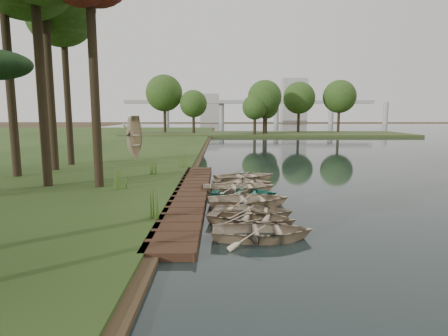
{
  "coord_description": "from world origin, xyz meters",
  "views": [
    {
      "loc": [
        -0.12,
        -17.6,
        4.03
      ],
      "look_at": [
        0.01,
        0.6,
        1.35
      ],
      "focal_mm": 30.0,
      "sensor_mm": 36.0,
      "label": 1
    }
  ],
  "objects_px": {
    "boardwalk": "(191,194)",
    "rowboat_0": "(262,229)",
    "rowboat_1": "(251,216)",
    "rowboat_2": "(253,209)",
    "stored_rowboat": "(136,156)"
  },
  "relations": [
    {
      "from": "boardwalk",
      "to": "rowboat_0",
      "type": "bearing_deg",
      "value": -65.68
    },
    {
      "from": "boardwalk",
      "to": "rowboat_0",
      "type": "distance_m",
      "value": 6.75
    },
    {
      "from": "rowboat_1",
      "to": "rowboat_2",
      "type": "bearing_deg",
      "value": 11.62
    },
    {
      "from": "boardwalk",
      "to": "stored_rowboat",
      "type": "relative_size",
      "value": 4.55
    },
    {
      "from": "rowboat_0",
      "to": "rowboat_1",
      "type": "height_order",
      "value": "rowboat_0"
    },
    {
      "from": "rowboat_1",
      "to": "stored_rowboat",
      "type": "height_order",
      "value": "stored_rowboat"
    },
    {
      "from": "rowboat_0",
      "to": "stored_rowboat",
      "type": "relative_size",
      "value": 0.92
    },
    {
      "from": "boardwalk",
      "to": "rowboat_0",
      "type": "height_order",
      "value": "rowboat_0"
    },
    {
      "from": "rowboat_1",
      "to": "stored_rowboat",
      "type": "bearing_deg",
      "value": 44.97
    },
    {
      "from": "rowboat_1",
      "to": "rowboat_2",
      "type": "xyz_separation_m",
      "value": [
        0.13,
        0.95,
        -0.01
      ]
    },
    {
      "from": "boardwalk",
      "to": "rowboat_1",
      "type": "relative_size",
      "value": 4.98
    },
    {
      "from": "boardwalk",
      "to": "rowboat_2",
      "type": "bearing_deg",
      "value": -53.79
    },
    {
      "from": "boardwalk",
      "to": "rowboat_0",
      "type": "relative_size",
      "value": 4.92
    },
    {
      "from": "boardwalk",
      "to": "rowboat_2",
      "type": "height_order",
      "value": "rowboat_2"
    },
    {
      "from": "rowboat_0",
      "to": "rowboat_2",
      "type": "distance_m",
      "value": 2.49
    }
  ]
}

